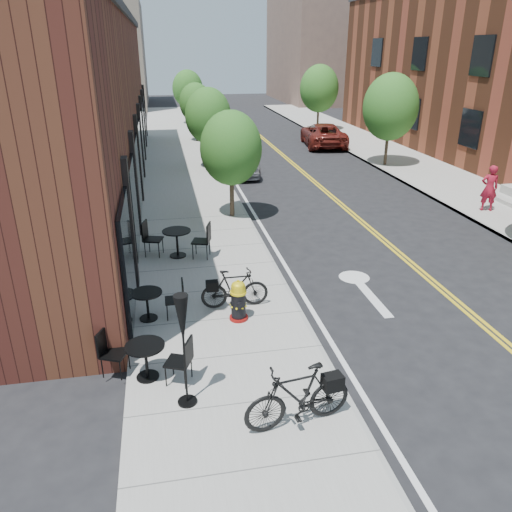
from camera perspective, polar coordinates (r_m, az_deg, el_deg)
ground at (r=10.84m, az=7.51°, el=-10.63°), size 120.00×120.00×0.00m
sidewalk_near at (r=19.47m, az=-7.25°, el=5.13°), size 4.00×70.00×0.12m
sidewalk_far at (r=23.41m, az=23.67°, el=6.42°), size 4.00×70.00×0.12m
building_near at (r=22.92m, az=-20.17°, el=15.47°), size 5.00×28.00×7.00m
bg_building_left at (r=56.75m, az=-16.97°, el=21.08°), size 8.00×14.00×10.00m
bg_building_right at (r=61.55m, az=7.84°, el=22.80°), size 10.00×16.00×12.00m
tree_near_a at (r=18.01m, az=-2.88°, el=12.19°), size 2.20×2.20×3.81m
tree_near_b at (r=25.85m, az=-5.49°, el=15.65°), size 2.30×2.30×3.98m
tree_near_c at (r=33.79m, az=-6.90°, el=16.97°), size 2.10×2.10×3.67m
tree_near_d at (r=41.72m, az=-7.81°, el=18.40°), size 2.40×2.40×4.11m
tree_far_b at (r=27.30m, az=15.12°, el=16.10°), size 2.80×2.80×4.62m
tree_far_c at (r=38.45m, az=7.24°, el=18.46°), size 2.80×2.80×4.62m
fire_hydrant at (r=11.41m, az=-2.03°, el=-5.15°), size 0.56×0.56×0.99m
bicycle_left at (r=8.47m, az=4.83°, el=-15.70°), size 1.92×0.79×1.12m
bicycle_right at (r=11.93m, az=-2.45°, el=-3.73°), size 1.62×0.47×0.97m
bistro_set_a at (r=9.74m, az=-12.48°, el=-11.15°), size 1.75×1.07×0.93m
bistro_set_b at (r=11.68m, az=-12.34°, el=-5.10°), size 1.65×0.72×0.89m
bistro_set_c at (r=14.97m, az=-9.02°, el=1.89°), size 2.01×1.05×1.06m
patio_umbrella at (r=8.42m, az=-8.39°, el=-8.12°), size 0.35×0.35×2.13m
parked_car_a at (r=25.25m, az=-1.84°, el=11.03°), size 2.17×4.53×1.49m
parked_car_b at (r=26.50m, az=-2.29°, el=11.43°), size 1.49×4.11×1.35m
parked_car_c at (r=36.60m, az=-4.44°, el=14.72°), size 2.53×5.36×1.51m
parked_car_far at (r=32.88m, az=7.69°, el=13.59°), size 3.05×5.44×1.44m
pedestrian at (r=20.89m, az=25.11°, el=7.04°), size 0.73×0.58×1.75m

